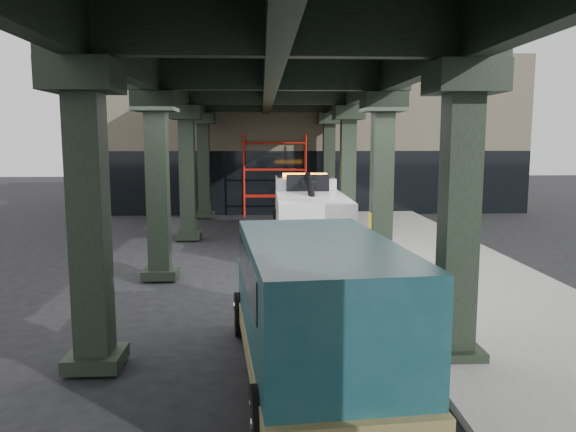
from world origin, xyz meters
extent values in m
plane|color=black|center=(0.00, 0.00, 0.00)|extent=(90.00, 90.00, 0.00)
cube|color=gray|center=(4.50, 2.00, 0.07)|extent=(5.00, 40.00, 0.15)
cube|color=silver|center=(1.70, 2.00, 0.01)|extent=(0.12, 38.00, 0.01)
cube|color=black|center=(2.60, -4.00, 2.50)|extent=(0.55, 0.55, 5.00)
cube|color=black|center=(2.60, -4.00, 4.75)|extent=(1.10, 1.10, 0.50)
cube|color=black|center=(2.60, -4.00, 0.18)|extent=(0.90, 0.90, 0.24)
cube|color=black|center=(2.60, 2.00, 2.50)|extent=(0.55, 0.55, 5.00)
cube|color=black|center=(2.60, 2.00, 4.75)|extent=(1.10, 1.10, 0.50)
cube|color=black|center=(2.60, 2.00, 0.18)|extent=(0.90, 0.90, 0.24)
cube|color=black|center=(2.60, 8.00, 2.50)|extent=(0.55, 0.55, 5.00)
cube|color=black|center=(2.60, 8.00, 4.75)|extent=(1.10, 1.10, 0.50)
cube|color=black|center=(2.60, 8.00, 0.18)|extent=(0.90, 0.90, 0.24)
cube|color=black|center=(2.60, 14.00, 2.50)|extent=(0.55, 0.55, 5.00)
cube|color=black|center=(2.60, 14.00, 4.75)|extent=(1.10, 1.10, 0.50)
cube|color=black|center=(2.60, 14.00, 0.18)|extent=(0.90, 0.90, 0.24)
cube|color=black|center=(-3.40, -4.00, 2.50)|extent=(0.55, 0.55, 5.00)
cube|color=black|center=(-3.40, -4.00, 4.75)|extent=(1.10, 1.10, 0.50)
cube|color=black|center=(-3.40, -4.00, 0.18)|extent=(0.90, 0.90, 0.24)
cube|color=black|center=(-3.40, 2.00, 2.50)|extent=(0.55, 0.55, 5.00)
cube|color=black|center=(-3.40, 2.00, 4.75)|extent=(1.10, 1.10, 0.50)
cube|color=black|center=(-3.40, 2.00, 0.18)|extent=(0.90, 0.90, 0.24)
cube|color=black|center=(-3.40, 8.00, 2.50)|extent=(0.55, 0.55, 5.00)
cube|color=black|center=(-3.40, 8.00, 4.75)|extent=(1.10, 1.10, 0.50)
cube|color=black|center=(-3.40, 8.00, 0.18)|extent=(0.90, 0.90, 0.24)
cube|color=black|center=(-3.40, 14.00, 2.50)|extent=(0.55, 0.55, 5.00)
cube|color=black|center=(-3.40, 14.00, 4.75)|extent=(1.10, 1.10, 0.50)
cube|color=black|center=(-3.40, 14.00, 0.18)|extent=(0.90, 0.90, 0.24)
cube|color=black|center=(2.60, 2.00, 5.55)|extent=(0.35, 32.00, 1.10)
cube|color=black|center=(-3.40, 2.00, 5.55)|extent=(0.35, 32.00, 1.10)
cube|color=black|center=(-0.40, 2.00, 5.55)|extent=(0.35, 32.00, 1.10)
cube|color=black|center=(-0.40, 2.00, 6.25)|extent=(7.40, 32.00, 0.30)
cube|color=#C6B793|center=(2.00, 20.00, 4.00)|extent=(22.00, 10.00, 8.00)
cylinder|color=red|center=(-1.50, 14.90, 2.00)|extent=(0.08, 0.08, 4.00)
cylinder|color=red|center=(-1.50, 14.10, 2.00)|extent=(0.08, 0.08, 4.00)
cylinder|color=red|center=(1.50, 14.90, 2.00)|extent=(0.08, 0.08, 4.00)
cylinder|color=red|center=(1.50, 14.10, 2.00)|extent=(0.08, 0.08, 4.00)
cylinder|color=red|center=(0.00, 14.90, 1.00)|extent=(3.00, 0.08, 0.08)
cylinder|color=red|center=(0.00, 14.90, 2.30)|extent=(3.00, 0.08, 0.08)
cylinder|color=red|center=(0.00, 14.90, 3.60)|extent=(3.00, 0.08, 0.08)
cube|color=black|center=(1.00, 6.26, 0.66)|extent=(1.00, 7.10, 0.24)
cube|color=white|center=(1.02, 8.67, 1.47)|extent=(2.24, 2.29, 1.70)
cube|color=white|center=(1.03, 9.66, 0.99)|extent=(2.23, 0.68, 0.85)
cube|color=black|center=(1.02, 8.91, 1.94)|extent=(2.09, 1.24, 0.80)
cube|color=white|center=(0.99, 5.17, 1.28)|extent=(2.30, 4.74, 1.32)
cube|color=orange|center=(1.02, 8.48, 2.41)|extent=(1.70, 0.28, 0.15)
cube|color=black|center=(1.01, 7.06, 2.22)|extent=(1.52, 0.58, 0.57)
cylinder|color=black|center=(0.99, 5.36, 1.99)|extent=(0.25, 3.31, 1.27)
cube|color=black|center=(0.97, 2.76, 0.33)|extent=(0.29, 1.33, 0.17)
cube|color=black|center=(0.97, 2.10, 0.28)|extent=(1.51, 0.25, 0.17)
cylinder|color=black|center=(-0.02, 8.96, 0.52)|extent=(0.34, 1.04, 1.04)
cylinder|color=silver|center=(-0.02, 8.96, 0.52)|extent=(0.37, 0.57, 0.57)
cylinder|color=black|center=(2.06, 8.95, 0.52)|extent=(0.34, 1.04, 1.04)
cylinder|color=silver|center=(2.06, 8.95, 0.52)|extent=(0.37, 0.57, 0.57)
cylinder|color=black|center=(-0.04, 5.84, 0.52)|extent=(0.34, 1.04, 1.04)
cylinder|color=silver|center=(-0.04, 5.84, 0.52)|extent=(0.37, 0.57, 0.57)
cylinder|color=black|center=(2.04, 5.83, 0.52)|extent=(0.34, 1.04, 1.04)
cylinder|color=silver|center=(2.04, 5.83, 0.52)|extent=(0.37, 0.57, 0.57)
cylinder|color=black|center=(-0.05, 4.61, 0.52)|extent=(0.34, 1.04, 1.04)
cylinder|color=silver|center=(-0.05, 4.61, 0.52)|extent=(0.37, 0.57, 0.57)
cylinder|color=black|center=(2.03, 4.60, 0.52)|extent=(0.34, 1.04, 1.04)
cylinder|color=silver|center=(2.03, 4.60, 0.52)|extent=(0.37, 0.57, 0.57)
cube|color=#123B42|center=(-0.06, -2.30, 0.94)|extent=(2.13, 1.28, 0.89)
cube|color=#123B42|center=(0.20, -5.02, 1.34)|extent=(2.50, 4.65, 1.94)
cube|color=olive|center=(0.16, -4.62, 0.55)|extent=(2.64, 5.74, 0.35)
cube|color=black|center=(-0.02, -2.69, 1.74)|extent=(1.97, 0.61, 0.83)
cube|color=black|center=(0.17, -4.72, 1.84)|extent=(2.44, 3.76, 0.55)
cube|color=silver|center=(-0.11, -1.77, 0.55)|extent=(1.99, 0.31, 0.30)
cylinder|color=black|center=(-1.04, -2.44, 0.42)|extent=(0.36, 0.86, 0.84)
cylinder|color=silver|center=(-1.04, -2.44, 0.42)|extent=(0.36, 0.49, 0.46)
cylinder|color=black|center=(0.94, -2.25, 0.42)|extent=(0.36, 0.86, 0.84)
cylinder|color=silver|center=(0.94, -2.25, 0.42)|extent=(0.36, 0.49, 0.46)
cylinder|color=black|center=(-0.65, -6.60, 0.42)|extent=(0.36, 0.86, 0.84)
cylinder|color=silver|center=(-0.65, -6.60, 0.42)|extent=(0.36, 0.49, 0.46)
cylinder|color=black|center=(1.33, -6.41, 0.42)|extent=(0.36, 0.86, 0.84)
cylinder|color=silver|center=(1.33, -6.41, 0.42)|extent=(0.36, 0.49, 0.46)
camera|label=1|loc=(-0.64, -13.01, 3.78)|focal=35.00mm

